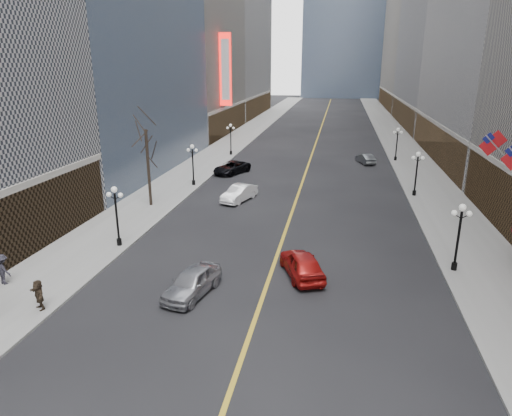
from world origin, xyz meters
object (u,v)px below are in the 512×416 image
at_px(streetlamp_west_1, 116,210).
at_px(streetlamp_east_1, 459,230).
at_px(car_nb_mid, 239,193).
at_px(car_sb_far, 365,159).
at_px(streetlamp_east_3, 397,141).
at_px(streetlamp_west_2, 193,160).
at_px(car_nb_far, 232,168).
at_px(car_sb_mid, 302,264).
at_px(car_nb_near, 192,282).
at_px(streetlamp_west_3, 231,136).
at_px(streetlamp_east_2, 417,169).

bearing_deg(streetlamp_west_1, streetlamp_east_1, 0.00).
xyz_separation_m(car_nb_mid, car_sb_far, (13.16, 20.39, -0.12)).
height_order(streetlamp_east_3, car_nb_mid, streetlamp_east_3).
xyz_separation_m(streetlamp_west_2, car_nb_far, (2.80, 6.66, -2.15)).
relative_size(streetlamp_east_1, streetlamp_west_2, 1.00).
xyz_separation_m(streetlamp_east_3, car_nb_mid, (-17.36, -22.70, -2.11)).
height_order(streetlamp_east_1, car_sb_mid, streetlamp_east_1).
relative_size(streetlamp_west_1, car_nb_near, 0.95).
bearing_deg(streetlamp_east_3, streetlamp_east_1, -90.00).
height_order(streetlamp_east_1, car_nb_far, streetlamp_east_1).
bearing_deg(streetlamp_west_3, streetlamp_east_3, 0.00).
distance_m(streetlamp_east_2, streetlamp_west_1, 29.68).
distance_m(streetlamp_east_2, car_nb_near, 28.95).
relative_size(streetlamp_west_2, car_nb_near, 0.95).
distance_m(streetlamp_west_2, car_nb_near, 25.34).
relative_size(streetlamp_east_1, streetlamp_west_1, 1.00).
distance_m(streetlamp_east_1, streetlamp_west_3, 43.05).
bearing_deg(streetlamp_east_2, streetlamp_east_1, -90.00).
distance_m(streetlamp_west_1, car_nb_mid, 14.84).
bearing_deg(car_nb_near, streetlamp_east_3, 82.04).
bearing_deg(streetlamp_east_2, streetlamp_west_1, -142.67).
distance_m(streetlamp_east_1, car_sb_far, 34.02).
bearing_deg(streetlamp_east_2, streetlamp_west_3, 142.67).
distance_m(car_nb_far, car_sb_mid, 29.23).
xyz_separation_m(streetlamp_east_2, car_nb_near, (-15.95, -24.07, -2.09)).
bearing_deg(car_sb_far, streetlamp_west_2, 19.61).
distance_m(streetlamp_east_2, car_sb_mid, 22.74).
height_order(streetlamp_east_2, streetlamp_west_3, same).
relative_size(streetlamp_east_2, streetlamp_west_2, 1.00).
bearing_deg(car_sb_far, streetlamp_east_1, 77.76).
relative_size(car_nb_near, car_sb_mid, 0.96).
relative_size(streetlamp_east_3, car_nb_mid, 0.94).
distance_m(streetlamp_east_1, car_nb_near, 17.20).
bearing_deg(car_sb_far, car_sb_mid, 61.83).
bearing_deg(streetlamp_east_1, streetlamp_west_1, 180.00).
xyz_separation_m(streetlamp_east_1, car_sb_mid, (-9.80, -2.42, -2.06)).
height_order(streetlamp_east_2, car_nb_near, streetlamp_east_2).
distance_m(streetlamp_west_3, car_sb_far, 19.66).
distance_m(streetlamp_east_3, streetlamp_west_2, 29.68).
relative_size(streetlamp_west_1, car_sb_mid, 0.92).
bearing_deg(streetlamp_east_1, streetlamp_west_2, 142.67).
bearing_deg(streetlamp_west_2, streetlamp_west_1, -90.00).
bearing_deg(streetlamp_east_1, streetlamp_east_3, 90.00).
bearing_deg(streetlamp_west_1, car_sb_far, 60.07).
xyz_separation_m(streetlamp_west_2, streetlamp_west_3, (0.00, 18.00, 0.00)).
bearing_deg(car_nb_mid, car_nb_far, 125.01).
xyz_separation_m(car_nb_near, car_nb_mid, (-1.41, 19.37, -0.02)).
bearing_deg(streetlamp_west_2, car_nb_far, 67.20).
bearing_deg(car_nb_near, car_nb_mid, 106.97).
bearing_deg(streetlamp_west_1, car_sb_mid, -9.93).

